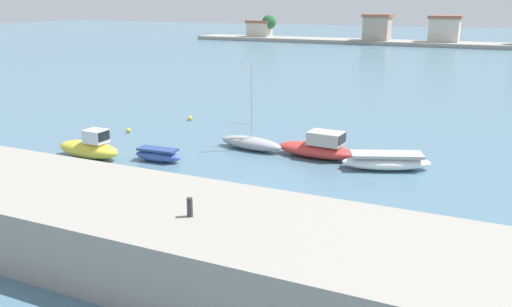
{
  "coord_description": "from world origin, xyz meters",
  "views": [
    {
      "loc": [
        10.8,
        -22.21,
        9.91
      ],
      "look_at": [
        -3.01,
        7.37,
        0.45
      ],
      "focal_mm": 37.09,
      "sensor_mm": 36.0,
      "label": 1
    }
  ],
  "objects_px": {
    "mooring_bollard": "(190,207)",
    "mooring_buoy_1": "(128,130)",
    "moored_boat_2": "(251,143)",
    "moored_boat_3": "(318,148)",
    "moored_boat_4": "(386,162)",
    "moored_boat_1": "(158,155)",
    "mooring_buoy_0": "(190,118)",
    "moored_boat_0": "(90,148)"
  },
  "relations": [
    {
      "from": "moored_boat_2",
      "to": "mooring_buoy_0",
      "type": "height_order",
      "value": "moored_boat_2"
    },
    {
      "from": "moored_boat_1",
      "to": "mooring_buoy_0",
      "type": "distance_m",
      "value": 12.08
    },
    {
      "from": "moored_boat_4",
      "to": "mooring_buoy_1",
      "type": "distance_m",
      "value": 20.19
    },
    {
      "from": "mooring_bollard",
      "to": "moored_boat_1",
      "type": "distance_m",
      "value": 15.84
    },
    {
      "from": "moored_boat_0",
      "to": "mooring_buoy_1",
      "type": "distance_m",
      "value": 6.91
    },
    {
      "from": "moored_boat_1",
      "to": "mooring_buoy_1",
      "type": "relative_size",
      "value": 9.2
    },
    {
      "from": "mooring_bollard",
      "to": "moored_boat_3",
      "type": "height_order",
      "value": "mooring_bollard"
    },
    {
      "from": "moored_boat_2",
      "to": "moored_boat_4",
      "type": "relative_size",
      "value": 1.05
    },
    {
      "from": "mooring_buoy_0",
      "to": "moored_boat_1",
      "type": "bearing_deg",
      "value": -67.8
    },
    {
      "from": "moored_boat_2",
      "to": "moored_boat_3",
      "type": "height_order",
      "value": "moored_boat_2"
    },
    {
      "from": "mooring_bollard",
      "to": "moored_boat_0",
      "type": "height_order",
      "value": "mooring_bollard"
    },
    {
      "from": "mooring_buoy_0",
      "to": "mooring_buoy_1",
      "type": "distance_m",
      "value": 6.16
    },
    {
      "from": "moored_boat_1",
      "to": "mooring_buoy_0",
      "type": "relative_size",
      "value": 8.62
    },
    {
      "from": "moored_boat_3",
      "to": "moored_boat_4",
      "type": "bearing_deg",
      "value": -4.74
    },
    {
      "from": "moored_boat_1",
      "to": "moored_boat_4",
      "type": "relative_size",
      "value": 0.59
    },
    {
      "from": "moored_boat_1",
      "to": "moored_boat_4",
      "type": "xyz_separation_m",
      "value": [
        13.6,
        4.48,
        0.08
      ]
    },
    {
      "from": "mooring_buoy_0",
      "to": "moored_boat_4",
      "type": "bearing_deg",
      "value": -20.26
    },
    {
      "from": "moored_boat_1",
      "to": "mooring_buoy_0",
      "type": "height_order",
      "value": "moored_boat_1"
    },
    {
      "from": "moored_boat_0",
      "to": "moored_boat_1",
      "type": "height_order",
      "value": "moored_boat_0"
    },
    {
      "from": "moored_boat_2",
      "to": "moored_boat_4",
      "type": "xyz_separation_m",
      "value": [
        9.41,
        -0.56,
        0.02
      ]
    },
    {
      "from": "moored_boat_1",
      "to": "moored_boat_2",
      "type": "distance_m",
      "value": 6.56
    },
    {
      "from": "moored_boat_1",
      "to": "moored_boat_2",
      "type": "bearing_deg",
      "value": 46.74
    },
    {
      "from": "mooring_bollard",
      "to": "moored_boat_1",
      "type": "height_order",
      "value": "mooring_bollard"
    },
    {
      "from": "moored_boat_1",
      "to": "mooring_buoy_1",
      "type": "xyz_separation_m",
      "value": [
        -6.56,
        5.35,
        -0.22
      ]
    },
    {
      "from": "moored_boat_3",
      "to": "mooring_buoy_0",
      "type": "bearing_deg",
      "value": 159.94
    },
    {
      "from": "moored_boat_4",
      "to": "mooring_buoy_1",
      "type": "xyz_separation_m",
      "value": [
        -20.16,
        0.88,
        -0.31
      ]
    },
    {
      "from": "moored_boat_0",
      "to": "moored_boat_1",
      "type": "xyz_separation_m",
      "value": [
        4.51,
        1.23,
        -0.27
      ]
    },
    {
      "from": "mooring_bollard",
      "to": "moored_boat_3",
      "type": "relative_size",
      "value": 0.12
    },
    {
      "from": "moored_boat_3",
      "to": "moored_boat_4",
      "type": "relative_size",
      "value": 0.99
    },
    {
      "from": "moored_boat_2",
      "to": "mooring_buoy_0",
      "type": "bearing_deg",
      "value": 153.28
    },
    {
      "from": "moored_boat_2",
      "to": "moored_boat_3",
      "type": "bearing_deg",
      "value": 9.85
    },
    {
      "from": "mooring_bollard",
      "to": "moored_boat_2",
      "type": "relative_size",
      "value": 0.12
    },
    {
      "from": "mooring_buoy_0",
      "to": "mooring_buoy_1",
      "type": "bearing_deg",
      "value": -108.92
    },
    {
      "from": "mooring_bollard",
      "to": "mooring_buoy_1",
      "type": "distance_m",
      "value": 24.16
    },
    {
      "from": "moored_boat_2",
      "to": "moored_boat_4",
      "type": "distance_m",
      "value": 9.42
    },
    {
      "from": "mooring_buoy_1",
      "to": "mooring_buoy_0",
      "type": "bearing_deg",
      "value": 71.08
    },
    {
      "from": "moored_boat_3",
      "to": "moored_boat_4",
      "type": "distance_m",
      "value": 4.62
    },
    {
      "from": "moored_boat_1",
      "to": "moored_boat_2",
      "type": "height_order",
      "value": "moored_boat_2"
    },
    {
      "from": "moored_boat_1",
      "to": "moored_boat_3",
      "type": "height_order",
      "value": "moored_boat_3"
    },
    {
      "from": "mooring_bollard",
      "to": "moored_boat_4",
      "type": "relative_size",
      "value": 0.12
    },
    {
      "from": "mooring_bollard",
      "to": "moored_boat_1",
      "type": "xyz_separation_m",
      "value": [
        -9.98,
        12.04,
        -2.51
      ]
    },
    {
      "from": "moored_boat_1",
      "to": "moored_boat_2",
      "type": "relative_size",
      "value": 0.56
    }
  ]
}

